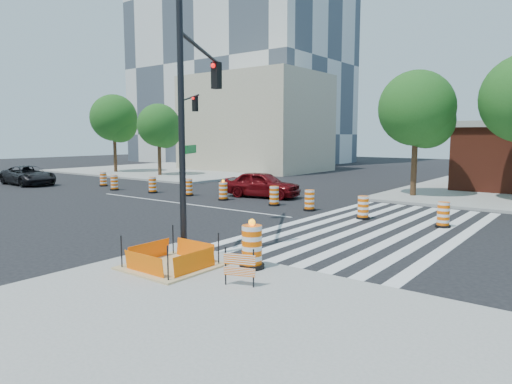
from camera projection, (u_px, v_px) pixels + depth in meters
ground at (183, 204)px, 24.73m from camera, size 120.00×120.00×0.00m
sidewalk_nw at (189, 169)px, 49.77m from camera, size 22.00×22.00×0.15m
crosswalk_east at (375, 228)px, 18.12m from camera, size 6.75×13.50×0.01m
lane_centerline at (183, 204)px, 24.73m from camera, size 14.00×0.12×0.01m
excavation_pit at (171, 264)px, 12.18m from camera, size 2.20×2.20×0.90m
tower_nw at (239, 0)px, 63.29m from camera, size 28.00×18.00×45.00m
beige_midrise at (255, 124)px, 48.70m from camera, size 14.00×10.00×10.00m
red_coupe at (262, 184)px, 27.23m from camera, size 4.84×2.65×1.56m
dark_suv at (28, 175)px, 34.22m from camera, size 5.27×2.60×1.44m
signal_pole_se at (195, 92)px, 14.54m from camera, size 3.34×5.39×8.21m
signal_pole_nw at (184, 120)px, 32.92m from camera, size 5.14×3.20×7.84m
pit_drum at (252, 248)px, 12.04m from camera, size 0.67×0.67×1.32m
barricade at (239, 265)px, 10.59m from camera, size 0.74×0.30×0.91m
tree_north_a at (114, 121)px, 44.63m from camera, size 4.54×4.54×7.71m
tree_north_b at (159, 128)px, 41.01m from camera, size 3.85×3.85×6.55m
tree_north_c at (417, 113)px, 26.51m from camera, size 4.38×4.38×7.44m
median_drum_0 at (103, 180)px, 33.37m from camera, size 0.60×0.60×1.02m
median_drum_1 at (114, 183)px, 30.87m from camera, size 0.60×0.60×1.02m
median_drum_2 at (153, 186)px, 29.38m from camera, size 0.60×0.60×1.02m
median_drum_3 at (189, 188)px, 27.95m from camera, size 0.60×0.60×1.02m
median_drum_4 at (223, 192)px, 26.02m from camera, size 0.60×0.60×1.18m
median_drum_5 at (274, 197)px, 23.99m from camera, size 0.60×0.60×1.02m
median_drum_6 at (310, 201)px, 22.35m from camera, size 0.60×0.60×1.02m
median_drum_7 at (363, 208)px, 20.04m from camera, size 0.60×0.60×1.02m
median_drum_8 at (443, 216)px, 18.22m from camera, size 0.60×0.60×1.02m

